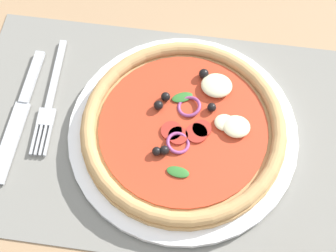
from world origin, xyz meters
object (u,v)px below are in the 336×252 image
(plate, at_px, (183,133))
(pizza, at_px, (184,127))
(fork, at_px, (50,102))
(knife, at_px, (19,115))

(plate, relative_size, pizza, 1.13)
(plate, xyz_separation_m, pizza, (-0.00, -0.00, 0.02))
(pizza, xyz_separation_m, fork, (0.18, -0.02, -0.02))
(pizza, relative_size, knife, 1.31)
(knife, bearing_deg, pizza, 92.32)
(pizza, relative_size, fork, 1.46)
(plate, relative_size, knife, 1.48)
(pizza, height_order, fork, pizza)
(pizza, distance_m, knife, 0.22)
(plate, bearing_deg, pizza, -137.00)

